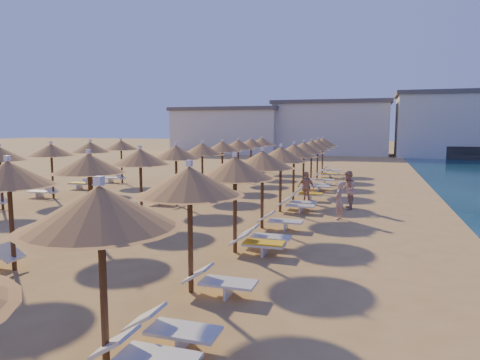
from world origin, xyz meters
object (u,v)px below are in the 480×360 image
(parasol_row_west, at_px, (160,156))
(parasol_row_east, at_px, (272,158))
(beachgoer_a, at_px, (339,201))
(beachgoer_b, at_px, (348,190))
(beachgoer_c, at_px, (306,187))

(parasol_row_west, bearing_deg, parasol_row_east, 0.00)
(beachgoer_a, height_order, beachgoer_b, beachgoer_b)
(parasol_row_east, bearing_deg, beachgoer_b, 47.68)
(beachgoer_b, bearing_deg, parasol_row_east, -43.60)
(beachgoer_a, xyz_separation_m, beachgoer_c, (-1.86, 3.51, 0.00))
(beachgoer_a, height_order, beachgoer_c, beachgoer_c)
(parasol_row_west, height_order, beachgoer_b, parasol_row_west)
(beachgoer_b, bearing_deg, beachgoer_a, -6.00)
(parasol_row_west, relative_size, beachgoer_c, 24.64)
(parasol_row_west, bearing_deg, beachgoer_b, 21.45)
(beachgoer_a, distance_m, beachgoer_b, 2.38)
(parasol_row_west, height_order, beachgoer_c, parasol_row_west)
(beachgoer_a, xyz_separation_m, beachgoer_b, (0.20, 2.37, 0.11))
(beachgoer_a, bearing_deg, parasol_row_west, -73.61)
(parasol_row_east, relative_size, beachgoer_b, 21.59)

